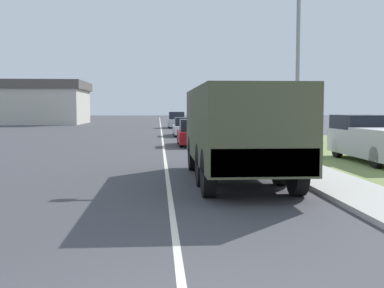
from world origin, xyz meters
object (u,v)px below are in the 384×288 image
pickup_truck (375,139)px  lamp_post (291,59)px  military_truck (237,127)px  car_nearest_ahead (195,134)px  car_second_ahead (185,127)px  car_third_ahead (177,121)px

pickup_truck → lamp_post: 4.74m
military_truck → lamp_post: 4.96m
car_nearest_ahead → lamp_post: (2.76, -9.66, 3.18)m
lamp_post → car_nearest_ahead: bearing=105.9°
lamp_post → car_second_ahead: bearing=98.2°
car_second_ahead → car_third_ahead: 14.42m
car_third_ahead → car_nearest_ahead: bearing=-89.7°
car_nearest_ahead → car_third_ahead: bearing=90.3°
military_truck → car_second_ahead: (-0.20, 22.70, -0.93)m
military_truck → car_third_ahead: (-0.33, 37.12, -0.82)m
military_truck → car_nearest_ahead: size_ratio=1.81×
military_truck → lamp_post: (2.55, 3.60, 2.28)m
car_third_ahead → lamp_post: bearing=-85.1°
car_nearest_ahead → pickup_truck: bearing=-54.1°
car_third_ahead → pickup_truck: size_ratio=0.74×
car_nearest_ahead → car_second_ahead: car_nearest_ahead is taller
military_truck → pickup_truck: (6.13, 4.51, -0.68)m
car_second_ahead → pickup_truck: bearing=-70.8°
car_third_ahead → lamp_post: 33.78m
car_second_ahead → pickup_truck: pickup_truck is taller
pickup_truck → car_nearest_ahead: bearing=125.9°
pickup_truck → military_truck: bearing=-143.7°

